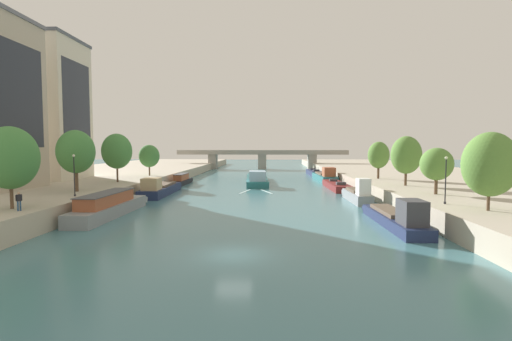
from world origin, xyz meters
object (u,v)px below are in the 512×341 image
object	(u,v)px
tree_left_third	(117,151)
bridge_far	(262,157)
tree_left_end_of_row	(76,152)
tree_right_nearest	(406,155)
moored_boat_left_upstream	(109,206)
moored_boat_left_lone	(182,180)
moored_boat_right_downstream	(396,217)
person_on_quay	(19,200)
moored_boat_left_downstream	(160,189)
tree_right_midway	(379,155)
moored_boat_right_second	(325,176)
barge_midriver	(257,179)
moored_boat_right_end	(314,173)
tree_left_past_mid	(10,158)
moored_boat_right_midway	(336,186)
moored_boat_right_near	(357,194)
lamppost_right_bank	(446,178)
tree_left_by_lamp	(149,156)
tree_right_far	(490,164)
lamppost_left_bank	(74,173)
tree_right_distant	(437,164)

from	to	relation	value
tree_left_third	bridge_far	distance (m)	73.00
tree_left_end_of_row	tree_right_nearest	size ratio (longest dim) A/B	1.08
moored_boat_left_upstream	moored_boat_left_lone	bearing A→B (deg)	90.31
moored_boat_right_downstream	bridge_far	bearing A→B (deg)	99.00
tree_right_nearest	bridge_far	size ratio (longest dim) A/B	0.12
tree_right_nearest	person_on_quay	size ratio (longest dim) A/B	4.28
moored_boat_right_downstream	moored_boat_left_upstream	bearing A→B (deg)	171.62
moored_boat_left_downstream	tree_right_midway	xyz separation A→B (m)	(36.02, 6.59, 5.21)
moored_boat_right_second	barge_midriver	bearing A→B (deg)	-157.78
moored_boat_left_upstream	moored_boat_right_end	distance (m)	67.08
tree_left_past_mid	bridge_far	distance (m)	96.77
moored_boat_right_downstream	moored_boat_left_downstream	bearing A→B (deg)	142.51
moored_boat_right_midway	bridge_far	bearing A→B (deg)	103.77
moored_boat_right_near	lamppost_right_bank	distance (m)	16.28
moored_boat_right_end	tree_left_by_lamp	xyz separation A→B (m)	(-34.92, -30.30, 5.16)
tree_right_far	person_on_quay	distance (m)	39.94
moored_boat_right_downstream	moored_boat_right_end	bearing A→B (deg)	89.91
moored_boat_left_upstream	bridge_far	world-z (taller)	bridge_far
tree_left_third	barge_midriver	bearing A→B (deg)	43.85
moored_boat_right_midway	tree_right_midway	distance (m)	9.11
lamppost_left_bank	moored_boat_left_lone	bearing A→B (deg)	83.51
barge_midriver	tree_left_past_mid	bearing A→B (deg)	-113.98
lamppost_left_bank	person_on_quay	xyz separation A→B (m)	(0.25, -9.36, -1.60)
moored_boat_right_midway	tree_left_third	bearing A→B (deg)	-163.60
moored_boat_left_lone	bridge_far	world-z (taller)	bridge_far
barge_midriver	moored_boat_right_near	distance (m)	29.56
lamppost_left_bank	person_on_quay	distance (m)	9.50
moored_boat_left_lone	lamppost_left_bank	distance (m)	34.05
bridge_far	moored_boat_left_upstream	bearing A→B (deg)	-99.77
barge_midriver	tree_right_nearest	xyz separation A→B (m)	(21.74, -24.00, 5.50)
moored_boat_left_downstream	tree_right_nearest	bearing A→B (deg)	-7.80
moored_boat_right_downstream	moored_boat_right_midway	xyz separation A→B (m)	(0.12, 31.75, -0.30)
tree_right_nearest	bridge_far	distance (m)	76.80
tree_left_end_of_row	tree_right_nearest	bearing A→B (deg)	11.16
moored_boat_right_midway	tree_left_by_lamp	world-z (taller)	tree_left_by_lamp
moored_boat_right_end	lamppost_left_bank	size ratio (longest dim) A/B	3.09
barge_midriver	bridge_far	size ratio (longest dim) A/B	0.40
moored_boat_left_upstream	moored_boat_right_midway	distance (m)	40.27
tree_right_distant	lamppost_left_bank	size ratio (longest dim) A/B	1.16
tree_right_distant	bridge_far	bearing A→B (deg)	104.56
moored_boat_right_midway	lamppost_right_bank	distance (m)	31.77
moored_boat_right_end	lamppost_right_bank	bearing A→B (deg)	-85.84
moored_boat_right_downstream	tree_right_nearest	bearing A→B (deg)	67.55
moored_boat_left_upstream	bridge_far	bearing A→B (deg)	80.23
moored_boat_right_downstream	tree_right_nearest	xyz separation A→B (m)	(7.20, 17.43, 5.51)
bridge_far	tree_left_third	bearing A→B (deg)	-106.82
tree_left_by_lamp	tree_right_nearest	xyz separation A→B (m)	(42.02, -16.85, 0.58)
tree_right_far	moored_boat_right_midway	bearing A→B (deg)	100.67
moored_boat_right_downstream	tree_left_past_mid	size ratio (longest dim) A/B	1.96
moored_boat_left_upstream	tree_right_midway	distance (m)	44.07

